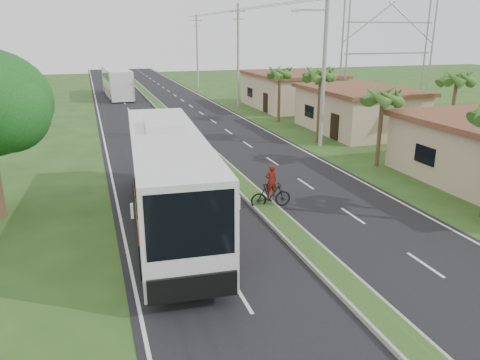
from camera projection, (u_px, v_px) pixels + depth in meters
name	position (u px, v px, depth m)	size (l,w,h in m)	color
ground	(340.00, 280.00, 15.93)	(180.00, 180.00, 0.00)	#284619
road_asphalt	(202.00, 148.00, 34.06)	(14.00, 160.00, 0.02)	black
median_strip	(202.00, 147.00, 34.03)	(1.20, 160.00, 0.18)	gray
lane_edge_left	(107.00, 155.00, 32.10)	(0.12, 160.00, 0.01)	silver
lane_edge_right	(287.00, 142.00, 36.03)	(0.12, 160.00, 0.01)	silver
shop_mid	(358.00, 109.00, 39.43)	(7.60, 10.60, 3.67)	tan
shop_far	(290.00, 90.00, 52.10)	(8.60, 11.60, 3.82)	tan
palm_verge_b	(383.00, 97.00, 28.25)	(2.40, 2.40, 5.05)	#473321
palm_verge_c	(321.00, 74.00, 34.19)	(2.40, 2.40, 5.85)	#473321
palm_verge_d	(280.00, 73.00, 42.67)	(2.40, 2.40, 5.25)	#473321
palm_behind_shop	(457.00, 78.00, 33.17)	(2.40, 2.40, 5.65)	#473321
utility_pole_b	(324.00, 59.00, 32.85)	(3.20, 0.28, 12.00)	gray
utility_pole_c	(238.00, 55.00, 51.17)	(1.60, 0.28, 11.00)	gray
utility_pole_d	(197.00, 51.00, 69.38)	(1.60, 0.28, 10.50)	gray
billboard_lattice	(388.00, 45.00, 47.53)	(10.18, 1.18, 12.07)	gray
coach_bus_main	(168.00, 173.00, 19.68)	(3.82, 13.80, 4.41)	silver
coach_bus_far	(117.00, 81.00, 60.40)	(3.16, 12.51, 3.62)	silver
motorcyclist	(271.00, 193.00, 22.32)	(2.03, 0.64, 2.12)	black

